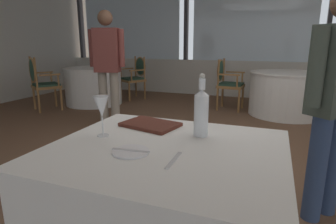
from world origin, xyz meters
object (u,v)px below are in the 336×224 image
object	(u,v)px
wine_glass	(102,108)
menu_book	(150,124)
dining_chair_1_0	(136,74)
diner_person_1	(107,62)
side_plate	(131,152)
dining_chair_1_1	(40,80)
water_bottle	(201,111)
dining_chair_2_1	(227,80)
diner_person_0	(335,96)

from	to	relation	value
wine_glass	menu_book	world-z (taller)	wine_glass
dining_chair_1_0	diner_person_1	xyz separation A→B (m)	(0.65, -2.17, 0.42)
side_plate	dining_chair_1_1	bearing A→B (deg)	139.54
water_bottle	dining_chair_1_0	size ratio (longest dim) A/B	0.36
dining_chair_2_1	menu_book	bearing A→B (deg)	-83.72
side_plate	dining_chair_1_0	distance (m)	5.26
dining_chair_1_1	diner_person_1	bearing A→B (deg)	-71.46
water_bottle	diner_person_0	size ratio (longest dim) A/B	0.21
menu_book	diner_person_0	world-z (taller)	diner_person_0
wine_glass	side_plate	bearing A→B (deg)	-32.55
side_plate	diner_person_1	world-z (taller)	diner_person_1
side_plate	menu_book	world-z (taller)	menu_book
wine_glass	dining_chair_1_1	size ratio (longest dim) A/B	0.22
dining_chair_1_0	diner_person_1	bearing A→B (deg)	49.83
side_plate	water_bottle	size ratio (longest dim) A/B	0.50
side_plate	water_bottle	xyz separation A→B (m)	(0.24, 0.36, 0.13)
dining_chair_2_1	diner_person_0	world-z (taller)	diner_person_0
dining_chair_1_1	dining_chair_2_1	xyz separation A→B (m)	(3.24, 1.34, -0.02)
side_plate	menu_book	size ratio (longest dim) A/B	0.52
side_plate	water_bottle	world-z (taller)	water_bottle
water_bottle	diner_person_1	bearing A→B (deg)	132.21
water_bottle	diner_person_0	bearing A→B (deg)	43.87
menu_book	wine_glass	bearing A→B (deg)	-109.53
menu_book	dining_chair_2_1	bearing A→B (deg)	105.41
diner_person_1	dining_chair_2_1	bearing A→B (deg)	-53.50
side_plate	dining_chair_2_1	xyz separation A→B (m)	(-0.25, 4.32, -0.20)
water_bottle	side_plate	bearing A→B (deg)	-124.15
side_plate	diner_person_1	distance (m)	3.06
side_plate	dining_chair_2_1	distance (m)	4.33
menu_book	diner_person_0	distance (m)	1.26
water_bottle	dining_chair_1_0	xyz separation A→B (m)	(-2.62, 4.34, -0.35)
dining_chair_2_1	wine_glass	bearing A→B (deg)	-86.15
dining_chair_1_1	dining_chair_2_1	size ratio (longest dim) A/B	1.05
dining_chair_2_1	diner_person_1	size ratio (longest dim) A/B	0.56
dining_chair_1_0	dining_chair_1_1	xyz separation A→B (m)	(-1.11, -1.71, 0.03)
dining_chair_1_0	dining_chair_1_1	distance (m)	2.04
menu_book	diner_person_0	bearing A→B (deg)	44.12
menu_book	dining_chair_2_1	xyz separation A→B (m)	(-0.16, 3.90, -0.20)
dining_chair_1_0	diner_person_0	distance (m)	4.95
diner_person_0	diner_person_1	size ratio (longest dim) A/B	0.94
side_plate	dining_chair_1_1	xyz separation A→B (m)	(-3.49, 2.98, -0.18)
water_bottle	diner_person_0	xyz separation A→B (m)	(0.74, 0.72, 0.01)
water_bottle	menu_book	xyz separation A→B (m)	(-0.33, 0.07, -0.13)
dining_chair_1_0	water_bottle	bearing A→B (deg)	64.17
wine_glass	water_bottle	bearing A→B (deg)	21.10
side_plate	diner_person_1	bearing A→B (deg)	124.35
wine_glass	diner_person_1	size ratio (longest dim) A/B	0.13
dining_chair_2_1	side_plate	bearing A→B (deg)	-82.75
wine_glass	dining_chair_2_1	size ratio (longest dim) A/B	0.23
menu_book	dining_chair_1_1	distance (m)	4.26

